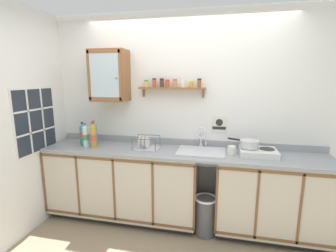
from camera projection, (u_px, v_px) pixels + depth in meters
floor at (174, 240)px, 2.74m from camera, size 6.40×6.40×0.00m
back_wall at (185, 117)px, 3.11m from camera, size 4.00×0.07×2.59m
side_wall_left at (10, 126)px, 2.58m from camera, size 0.05×3.42×2.59m
lower_cabinet_run at (124, 183)px, 3.14m from camera, size 1.91×0.57×0.91m
lower_cabinet_run_right at (273, 198)px, 2.76m from camera, size 1.26×0.57×0.91m
countertop at (180, 152)px, 2.89m from camera, size 3.36×0.59×0.03m
backsplash at (184, 142)px, 3.14m from camera, size 3.36×0.02×0.08m
sink at (201, 153)px, 2.88m from camera, size 0.55×0.46×0.38m
hot_plate_stove at (258, 152)px, 2.73m from camera, size 0.40×0.32×0.07m
saucepan at (249, 144)px, 2.76m from camera, size 0.34×0.23×0.09m
bottle_juice_amber_0 at (93, 136)px, 3.00m from camera, size 0.07×0.07×0.33m
bottle_detergent_teal_1 at (83, 134)px, 3.14m from camera, size 0.08×0.08×0.30m
bottle_soda_green_2 at (94, 134)px, 3.14m from camera, size 0.08×0.08×0.32m
bottle_water_clear_3 at (86, 136)px, 3.04m from camera, size 0.07×0.07×0.30m
dish_rack at (146, 146)px, 2.98m from camera, size 0.31×0.25×0.17m
mug at (232, 150)px, 2.76m from camera, size 0.09×0.13×0.09m
wall_cabinet at (110, 76)px, 3.05m from camera, size 0.45×0.31×0.63m
spice_shelf at (172, 86)px, 2.98m from camera, size 0.82×0.14×0.23m
warning_sign at (219, 124)px, 3.01m from camera, size 0.19×0.01×0.20m
window at (35, 121)px, 2.89m from camera, size 0.03×0.66×0.78m
trash_bin at (205, 215)px, 2.82m from camera, size 0.26×0.26×0.46m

